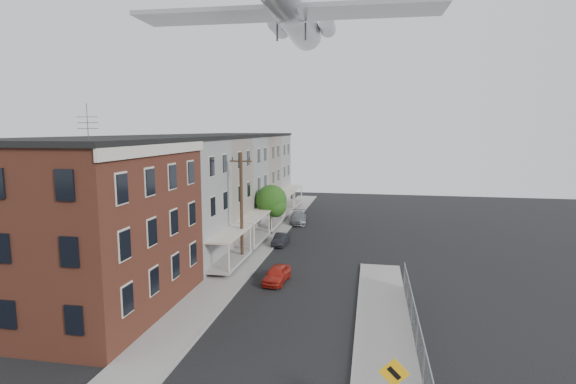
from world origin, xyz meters
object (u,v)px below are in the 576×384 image
airplane (291,6)px  warning_sign (394,382)px  car_far (298,218)px  car_near (277,274)px  utility_pole (241,206)px  car_mid (281,239)px  street_tree (272,202)px

airplane → warning_sign: bearing=-72.3°
car_far → airplane: 22.82m
car_near → airplane: size_ratio=0.11×
utility_pole → car_far: utility_pole is taller
car_near → airplane: (-1.25, 12.31, 21.39)m
warning_sign → car_mid: size_ratio=0.86×
utility_pole → street_tree: 10.00m
car_far → street_tree: bearing=-112.5°
utility_pole → car_far: 16.76m
street_tree → car_near: (3.47, -14.15, -2.85)m
car_near → airplane: bearing=100.7°
warning_sign → car_near: 16.60m
street_tree → airplane: bearing=-39.6°
street_tree → airplane: 18.76m
street_tree → car_far: street_tree is taller
warning_sign → street_tree: bearing=110.6°
car_mid → car_far: (0.00, 10.10, 0.11)m
utility_pole → street_tree: size_ratio=1.73×
car_mid → warning_sign: bearing=-67.7°
car_near → airplane: 24.71m
warning_sign → car_mid: warning_sign is taller
warning_sign → car_mid: (-9.20, 25.07, -1.34)m
car_near → car_far: car_far is taller
street_tree → car_near: 14.85m
car_mid → car_near: bearing=-77.9°
utility_pole → car_near: utility_pole is taller
car_near → car_far: 20.45m
car_far → airplane: airplane is taller
warning_sign → car_far: 36.38m
street_tree → car_far: (1.67, 6.23, -2.80)m
car_mid → car_far: bearing=92.2°
car_mid → utility_pole: bearing=-106.1°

